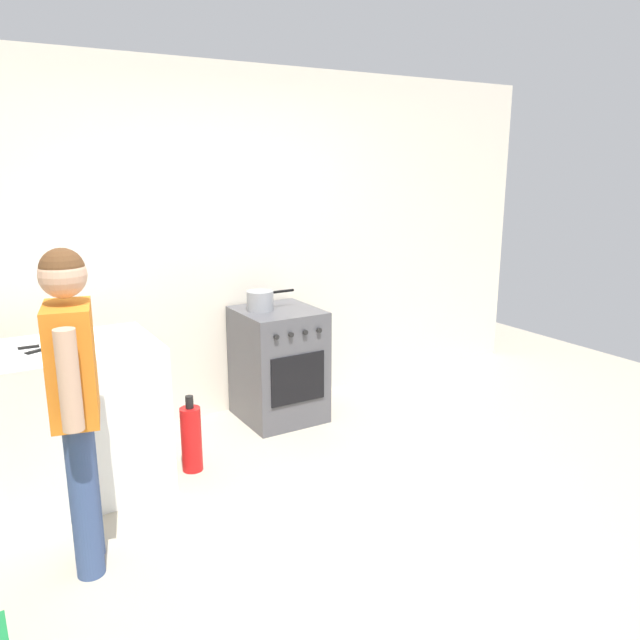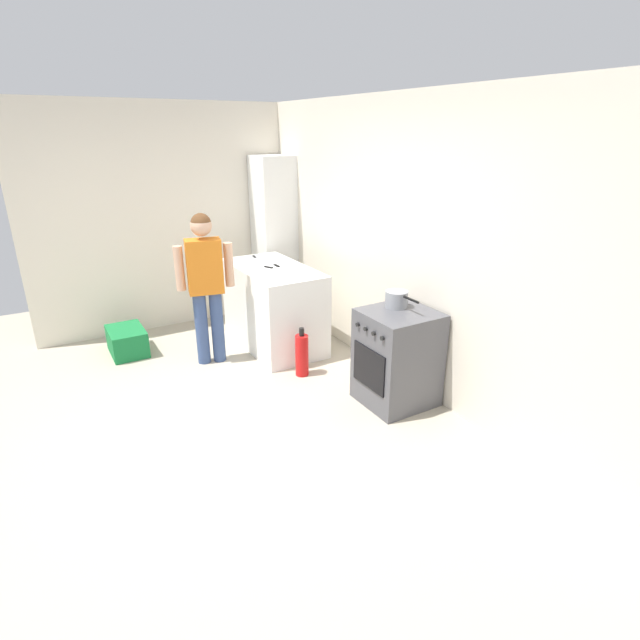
{
  "view_description": "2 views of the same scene",
  "coord_description": "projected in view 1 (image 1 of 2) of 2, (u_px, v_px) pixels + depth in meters",
  "views": [
    {
      "loc": [
        -1.7,
        -2.43,
        1.9
      ],
      "look_at": [
        0.19,
        0.71,
        0.98
      ],
      "focal_mm": 35.0,
      "sensor_mm": 36.0,
      "label": 1
    },
    {
      "loc": [
        3.41,
        -1.01,
        2.29
      ],
      "look_at": [
        0.25,
        0.85,
        0.88
      ],
      "focal_mm": 28.0,
      "sensor_mm": 36.0,
      "label": 2
    }
  ],
  "objects": [
    {
      "name": "counter_unit",
      "position": [
        43.0,
        426.0,
        3.54
      ],
      "size": [
        1.3,
        0.7,
        0.9
      ],
      "primitive_type": "cube",
      "color": "white",
      "rests_on": "ground"
    },
    {
      "name": "back_wall",
      "position": [
        212.0,
        246.0,
        4.63
      ],
      "size": [
        6.0,
        0.1,
        2.6
      ],
      "primitive_type": "cube",
      "color": "silver",
      "rests_on": "ground"
    },
    {
      "name": "person",
      "position": [
        74.0,
        388.0,
        2.82
      ],
      "size": [
        0.27,
        0.56,
        1.55
      ],
      "color": "#384C7A",
      "rests_on": "ground"
    },
    {
      "name": "oven_left",
      "position": [
        279.0,
        364.0,
        4.71
      ],
      "size": [
        0.57,
        0.62,
        0.85
      ],
      "color": "#4C4C51",
      "rests_on": "ground"
    },
    {
      "name": "ground_plane",
      "position": [
        358.0,
        530.0,
        3.33
      ],
      "size": [
        8.0,
        8.0,
        0.0
      ],
      "primitive_type": "plane",
      "color": "#ADA38E"
    },
    {
      "name": "knife_utility",
      "position": [
        25.0,
        354.0,
        3.34
      ],
      "size": [
        0.24,
        0.13,
        0.01
      ],
      "color": "silver",
      "rests_on": "counter_unit"
    },
    {
      "name": "pot",
      "position": [
        260.0,
        300.0,
        4.57
      ],
      "size": [
        0.38,
        0.2,
        0.14
      ],
      "color": "gray",
      "rests_on": "oven_left"
    },
    {
      "name": "fire_extinguisher",
      "position": [
        191.0,
        438.0,
        3.93
      ],
      "size": [
        0.13,
        0.13,
        0.5
      ],
      "color": "red",
      "rests_on": "ground"
    },
    {
      "name": "knife_carving",
      "position": [
        10.0,
        350.0,
        3.42
      ],
      "size": [
        0.33,
        0.04,
        0.01
      ],
      "color": "silver",
      "rests_on": "counter_unit"
    }
  ]
}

